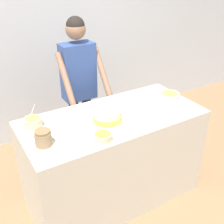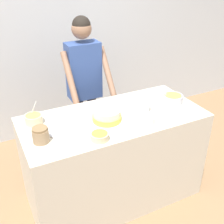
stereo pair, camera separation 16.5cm
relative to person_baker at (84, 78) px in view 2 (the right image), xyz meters
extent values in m
plane|color=#93704C|center=(-0.02, -1.11, -1.03)|extent=(14.00, 14.00, 0.00)
cube|color=silver|center=(-0.02, 0.81, 0.27)|extent=(10.00, 0.05, 2.60)
cube|color=beige|center=(-0.02, -0.73, -0.57)|extent=(1.63, 0.76, 0.93)
cylinder|color=#2D2D38|center=(-0.08, 0.01, -0.63)|extent=(0.10, 0.10, 0.81)
cylinder|color=#2D2D38|center=(0.08, 0.01, -0.63)|extent=(0.10, 0.10, 0.81)
cube|color=#334C8C|center=(0.00, 0.01, 0.08)|extent=(0.35, 0.19, 0.60)
cylinder|color=#8E664C|center=(-0.21, -0.16, 0.07)|extent=(0.06, 0.38, 0.51)
cylinder|color=#8E664C|center=(0.21, -0.16, 0.07)|extent=(0.06, 0.38, 0.51)
sphere|color=#8E664C|center=(0.00, 0.01, 0.51)|extent=(0.20, 0.20, 0.20)
sphere|color=black|center=(0.00, 0.01, 0.55)|extent=(0.19, 0.19, 0.19)
cylinder|color=silver|center=(-0.11, -0.78, -0.10)|extent=(0.28, 0.28, 0.01)
cylinder|color=#F2DB4C|center=(-0.11, -0.78, -0.07)|extent=(0.25, 0.25, 0.05)
cylinder|color=#F4EABC|center=(-0.11, -0.78, -0.02)|extent=(0.23, 0.23, 0.05)
cylinder|color=white|center=(-0.11, -0.78, 0.01)|extent=(0.23, 0.23, 0.01)
cylinder|color=beige|center=(-0.67, -0.53, -0.06)|extent=(0.15, 0.15, 0.08)
cylinder|color=#F2DB4C|center=(-0.67, -0.53, -0.03)|extent=(0.13, 0.13, 0.01)
cylinder|color=silver|center=(-0.66, -0.48, -0.01)|extent=(0.08, 0.02, 0.17)
cylinder|color=beige|center=(-0.28, -1.01, -0.08)|extent=(0.14, 0.14, 0.06)
cylinder|color=#EF9938|center=(-0.28, -1.01, -0.05)|extent=(0.12, 0.12, 0.01)
cylinder|color=white|center=(0.16, -0.95, -0.07)|extent=(0.18, 0.18, 0.07)
cylinder|color=pink|center=(0.16, -0.95, -0.04)|extent=(0.16, 0.16, 0.01)
cylinder|color=silver|center=(0.61, -0.74, -0.06)|extent=(0.19, 0.19, 0.08)
cylinder|color=olive|center=(0.61, -0.74, -0.03)|extent=(0.17, 0.17, 0.01)
cylinder|color=silver|center=(0.55, -0.72, -0.03)|extent=(0.04, 0.07, 0.13)
cylinder|color=silver|center=(0.28, -0.78, -0.03)|extent=(0.07, 0.07, 0.15)
cylinder|color=silver|center=(-0.48, -0.77, -0.10)|extent=(0.27, 0.27, 0.01)
cylinder|color=#9E7F5B|center=(-0.68, -0.84, -0.05)|extent=(0.12, 0.12, 0.11)
cylinder|color=olive|center=(-0.68, -0.84, 0.01)|extent=(0.11, 0.11, 0.02)
camera|label=1|loc=(-1.14, -2.57, 1.11)|focal=45.00mm
camera|label=2|loc=(-0.99, -2.65, 1.11)|focal=45.00mm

